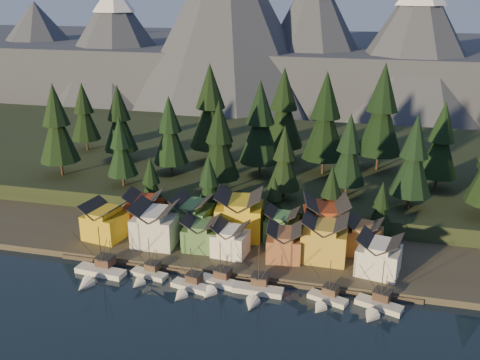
% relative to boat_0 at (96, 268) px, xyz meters
% --- Properties ---
extents(ground, '(500.00, 500.00, 0.00)m').
position_rel_boat_0_xyz_m(ground, '(28.17, -8.92, -2.22)').
color(ground, black).
rests_on(ground, ground).
extents(shore_strip, '(400.00, 50.00, 1.50)m').
position_rel_boat_0_xyz_m(shore_strip, '(28.17, 31.08, -1.47)').
color(shore_strip, '#3A362A').
rests_on(shore_strip, ground).
extents(hillside, '(420.00, 100.00, 6.00)m').
position_rel_boat_0_xyz_m(hillside, '(28.17, 81.08, 0.78)').
color(hillside, black).
rests_on(hillside, ground).
extents(dock, '(80.00, 4.00, 1.00)m').
position_rel_boat_0_xyz_m(dock, '(28.17, 7.58, -1.72)').
color(dock, '#4F4438').
rests_on(dock, ground).
extents(mountain_ridge, '(560.00, 190.00, 90.00)m').
position_rel_boat_0_xyz_m(mountain_ridge, '(23.97, 204.68, 23.83)').
color(mountain_ridge, '#464B5A').
rests_on(mountain_ridge, ground).
extents(boat_0, '(11.84, 12.70, 12.28)m').
position_rel_boat_0_xyz_m(boat_0, '(0.00, 0.00, 0.00)').
color(boat_0, silver).
rests_on(boat_0, ground).
extents(boat_1, '(8.82, 9.30, 9.91)m').
position_rel_boat_0_xyz_m(boat_1, '(10.70, 2.02, -0.34)').
color(boat_1, beige).
rests_on(boat_1, ground).
extents(boat_2, '(8.86, 9.33, 10.25)m').
position_rel_boat_0_xyz_m(boat_2, '(21.08, -0.56, -0.24)').
color(boat_2, beige).
rests_on(boat_2, ground).
extents(boat_3, '(9.78, 10.29, 10.99)m').
position_rel_boat_0_xyz_m(boat_3, '(26.47, 2.24, -0.13)').
color(boat_3, white).
rests_on(boat_3, ground).
extents(boat_4, '(10.76, 11.68, 11.43)m').
position_rel_boat_0_xyz_m(boat_4, '(35.25, 0.98, -0.15)').
color(boat_4, beige).
rests_on(boat_4, ground).
extents(boat_5, '(8.61, 9.07, 9.95)m').
position_rel_boat_0_xyz_m(boat_5, '(49.24, 1.59, -0.29)').
color(boat_5, beige).
rests_on(boat_5, ground).
extents(boat_6, '(9.85, 10.35, 11.24)m').
position_rel_boat_0_xyz_m(boat_6, '(59.21, 1.46, -0.06)').
color(boat_6, beige).
rests_on(boat_6, ground).
extents(house_front_0, '(10.30, 9.90, 9.00)m').
position_rel_boat_0_xyz_m(house_front_0, '(-5.65, 15.41, 4.00)').
color(house_front_0, gold).
rests_on(house_front_0, shore_strip).
extents(house_front_1, '(10.25, 9.87, 10.28)m').
position_rel_boat_0_xyz_m(house_front_1, '(7.62, 15.26, 4.67)').
color(house_front_1, silver).
rests_on(house_front_1, shore_strip).
extents(house_front_2, '(8.45, 8.51, 7.96)m').
position_rel_boat_0_xyz_m(house_front_2, '(18.86, 15.92, 3.46)').
color(house_front_2, '#4B7640').
rests_on(house_front_2, shore_strip).
extents(house_front_3, '(8.14, 7.81, 7.71)m').
position_rel_boat_0_xyz_m(house_front_3, '(26.20, 14.41, 3.33)').
color(house_front_3, white).
rests_on(house_front_3, shore_strip).
extents(house_front_4, '(8.46, 9.00, 7.82)m').
position_rel_boat_0_xyz_m(house_front_4, '(38.41, 15.55, 3.39)').
color(house_front_4, '#955934').
rests_on(house_front_4, shore_strip).
extents(house_front_5, '(9.93, 9.06, 10.29)m').
position_rel_boat_0_xyz_m(house_front_5, '(47.22, 17.39, 4.68)').
color(house_front_5, '#B7912F').
rests_on(house_front_5, shore_strip).
extents(house_front_6, '(10.06, 9.68, 8.65)m').
position_rel_boat_0_xyz_m(house_front_6, '(59.04, 13.68, 3.82)').
color(house_front_6, silver).
rests_on(house_front_6, shore_strip).
extents(house_back_0, '(9.76, 9.45, 9.54)m').
position_rel_boat_0_xyz_m(house_back_0, '(1.39, 23.24, 4.28)').
color(house_back_0, maroon).
rests_on(house_back_0, shore_strip).
extents(house_back_1, '(9.40, 9.51, 9.94)m').
position_rel_boat_0_xyz_m(house_back_1, '(14.45, 22.31, 4.49)').
color(house_back_1, '#41713D').
rests_on(house_back_1, shore_strip).
extents(house_back_2, '(12.12, 11.35, 11.62)m').
position_rel_boat_0_xyz_m(house_back_2, '(25.88, 24.13, 5.38)').
color(house_back_2, gold).
rests_on(house_back_2, shore_strip).
extents(house_back_3, '(8.08, 7.26, 7.92)m').
position_rel_boat_0_xyz_m(house_back_3, '(36.30, 24.76, 3.44)').
color(house_back_3, '#488045').
rests_on(house_back_3, shore_strip).
extents(house_back_4, '(12.01, 11.69, 11.16)m').
position_rel_boat_0_xyz_m(house_back_4, '(46.61, 25.79, 5.14)').
color(house_back_4, maroon).
rests_on(house_back_4, shore_strip).
extents(house_back_5, '(8.79, 8.86, 8.34)m').
position_rel_boat_0_xyz_m(house_back_5, '(55.69, 22.17, 3.66)').
color(house_back_5, '#956335').
rests_on(house_back_5, shore_strip).
extents(tree_hill_0, '(11.93, 11.93, 27.79)m').
position_rel_boat_0_xyz_m(tree_hill_0, '(-33.83, 43.08, 18.97)').
color(tree_hill_0, '#332319').
rests_on(tree_hill_0, hillside).
extents(tree_hill_1, '(10.80, 10.80, 25.15)m').
position_rel_boat_0_xyz_m(tree_hill_1, '(-21.83, 59.08, 17.53)').
color(tree_hill_1, '#332319').
rests_on(tree_hill_1, hillside).
extents(tree_hill_2, '(8.73, 8.73, 20.34)m').
position_rel_boat_0_xyz_m(tree_hill_2, '(-11.83, 39.08, 14.89)').
color(tree_hill_2, '#332319').
rests_on(tree_hill_2, hillside).
extents(tree_hill_3, '(10.37, 10.37, 24.15)m').
position_rel_boat_0_xyz_m(tree_hill_3, '(-1.83, 51.08, 16.98)').
color(tree_hill_3, '#332319').
rests_on(tree_hill_3, hillside).
extents(tree_hill_4, '(13.62, 13.62, 31.73)m').
position_rel_boat_0_xyz_m(tree_hill_4, '(6.17, 66.08, 21.13)').
color(tree_hill_4, '#332319').
rests_on(tree_hill_4, hillside).
extents(tree_hill_5, '(10.99, 10.99, 25.59)m').
position_rel_boat_0_xyz_m(tree_hill_5, '(16.17, 41.08, 17.77)').
color(tree_hill_5, '#332319').
rests_on(tree_hill_5, hillside).
extents(tree_hill_6, '(12.42, 12.42, 28.93)m').
position_rel_boat_0_xyz_m(tree_hill_6, '(24.17, 56.08, 19.59)').
color(tree_hill_6, '#332319').
rests_on(tree_hill_6, hillside).
extents(tree_hill_7, '(8.74, 8.74, 20.37)m').
position_rel_boat_0_xyz_m(tree_hill_7, '(34.17, 39.08, 14.91)').
color(tree_hill_7, '#332319').
rests_on(tree_hill_7, hillside).
extents(tree_hill_8, '(13.32, 13.32, 31.04)m').
position_rel_boat_0_xyz_m(tree_hill_8, '(42.17, 63.08, 20.75)').
color(tree_hill_8, '#332319').
rests_on(tree_hill_8, hillside).
extents(tree_hill_9, '(9.84, 9.84, 22.92)m').
position_rel_boat_0_xyz_m(tree_hill_9, '(50.17, 46.08, 16.30)').
color(tree_hill_9, '#332319').
rests_on(tree_hill_9, hillside).
extents(tree_hill_10, '(14.13, 14.13, 32.91)m').
position_rel_boat_0_xyz_m(tree_hill_10, '(58.17, 71.08, 21.77)').
color(tree_hill_10, '#332319').
rests_on(tree_hill_10, hillside).
extents(tree_hill_11, '(10.57, 10.57, 24.61)m').
position_rel_boat_0_xyz_m(tree_hill_11, '(66.17, 41.08, 17.23)').
color(tree_hill_11, '#332319').
rests_on(tree_hill_11, hillside).
extents(tree_hill_12, '(10.75, 10.75, 25.03)m').
position_rel_boat_0_xyz_m(tree_hill_12, '(74.17, 57.08, 17.46)').
color(tree_hill_12, '#332319').
rests_on(tree_hill_12, hillside).
extents(tree_hill_15, '(13.03, 13.03, 30.35)m').
position_rel_boat_0_xyz_m(tree_hill_15, '(28.17, 73.08, 20.37)').
color(tree_hill_15, '#332319').
rests_on(tree_hill_15, hillside).
extents(tree_hill_16, '(10.10, 10.10, 23.54)m').
position_rel_boat_0_xyz_m(tree_hill_16, '(-39.83, 69.08, 16.64)').
color(tree_hill_16, '#332319').
rests_on(tree_hill_16, hillside).
extents(tree_shore_0, '(7.06, 7.06, 16.45)m').
position_rel_boat_0_xyz_m(tree_shore_0, '(0.17, 31.08, 8.26)').
color(tree_shore_0, '#332319').
rests_on(tree_shore_0, shore_strip).
extents(tree_shore_1, '(7.68, 7.68, 17.90)m').
position_rel_boat_0_xyz_m(tree_shore_1, '(16.17, 31.08, 9.05)').
color(tree_shore_1, '#332319').
rests_on(tree_shore_1, shore_strip).
extents(tree_shore_2, '(5.92, 5.92, 13.80)m').
position_rel_boat_0_xyz_m(tree_shore_2, '(33.17, 31.08, 6.81)').
color(tree_shore_2, '#332319').
rests_on(tree_shore_2, shore_strip).
extents(tree_shore_3, '(7.56, 7.56, 17.61)m').
position_rel_boat_0_xyz_m(tree_shore_3, '(47.17, 31.08, 8.90)').
color(tree_shore_3, '#332319').
rests_on(tree_shore_3, shore_strip).
extents(tree_shore_4, '(6.33, 6.33, 14.75)m').
position_rel_boat_0_xyz_m(tree_shore_4, '(59.17, 31.08, 7.33)').
color(tree_shore_4, '#332319').
rests_on(tree_shore_4, shore_strip).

